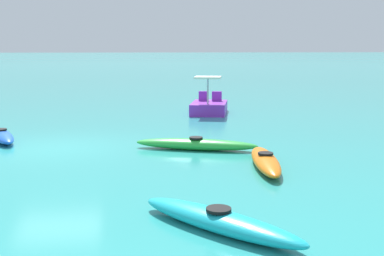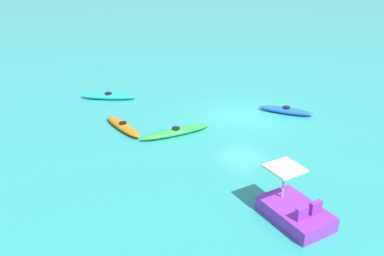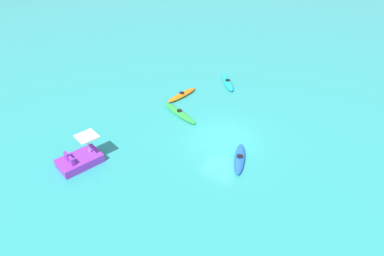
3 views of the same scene
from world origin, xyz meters
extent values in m
plane|color=teal|center=(0.00, 0.00, 0.00)|extent=(600.00, 600.00, 0.00)
ellipsoid|color=orange|center=(3.07, 5.44, 0.16)|extent=(3.07, 0.96, 0.32)
cylinder|color=black|center=(3.07, 5.44, 0.35)|extent=(0.42, 0.42, 0.05)
ellipsoid|color=blue|center=(-1.36, -1.87, 0.16)|extent=(2.86, 1.67, 0.32)
cylinder|color=black|center=(-1.36, -1.87, 0.35)|extent=(0.50, 0.50, 0.05)
ellipsoid|color=green|center=(0.81, 4.04, 0.16)|extent=(1.67, 3.55, 0.32)
cylinder|color=black|center=(0.81, 4.04, 0.35)|extent=(0.49, 0.49, 0.05)
ellipsoid|color=#19B7C6|center=(6.99, 3.58, 0.16)|extent=(2.82, 2.59, 0.32)
cylinder|color=black|center=(6.99, 3.58, 0.35)|extent=(0.57, 0.57, 0.05)
cube|color=purple|center=(-6.80, 5.64, 0.25)|extent=(2.69, 2.04, 0.50)
cube|color=purple|center=(-7.26, 6.07, 0.72)|extent=(0.26, 0.47, 0.44)
cube|color=purple|center=(-7.41, 5.49, 0.72)|extent=(0.26, 0.47, 0.44)
cylinder|color=#B2B2B7|center=(-6.12, 5.47, 1.05)|extent=(0.08, 0.08, 1.10)
cube|color=silver|center=(-6.12, 5.47, 1.64)|extent=(1.33, 1.33, 0.08)
camera|label=1|loc=(14.23, 2.24, 2.88)|focal=45.28mm
camera|label=2|loc=(-12.79, 16.43, 8.91)|focal=40.36mm
camera|label=3|loc=(-15.59, -8.12, 12.74)|focal=31.53mm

